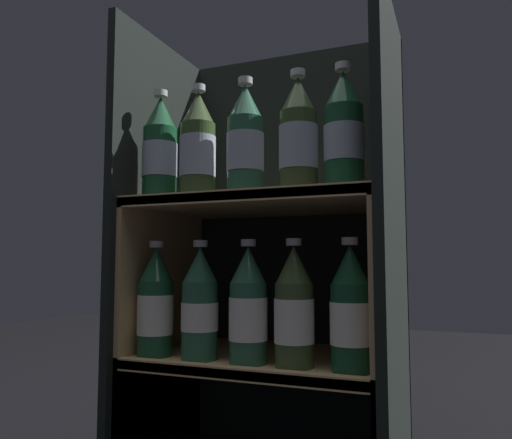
{
  "coord_description": "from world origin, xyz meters",
  "views": [
    {
      "loc": [
        0.4,
        -0.87,
        0.49
      ],
      "look_at": [
        0.0,
        0.13,
        0.58
      ],
      "focal_mm": 35.0,
      "sensor_mm": 36.0,
      "label": 1
    }
  ],
  "objects": [
    {
      "name": "fridge_side_left",
      "position": [
        -0.28,
        0.18,
        0.52
      ],
      "size": [
        0.02,
        0.4,
        1.05
      ],
      "primitive_type": "cube",
      "color": "black",
      "rests_on": "ground_plane"
    },
    {
      "name": "bottle_lower_front_1",
      "position": [
        -0.1,
        0.07,
        0.4
      ],
      "size": [
        0.08,
        0.08,
        0.25
      ],
      "color": "#285B42",
      "rests_on": "shelf_lower"
    },
    {
      "name": "bottle_upper_front_3",
      "position": [
        0.12,
        0.07,
        0.74
      ],
      "size": [
        0.08,
        0.08,
        0.25
      ],
      "color": "#384C28",
      "rests_on": "shelf_upper"
    },
    {
      "name": "bottle_lower_front_4",
      "position": [
        0.21,
        0.07,
        0.4
      ],
      "size": [
        0.08,
        0.08,
        0.25
      ],
      "color": "#144228",
      "rests_on": "shelf_lower"
    },
    {
      "name": "bottle_upper_front_0",
      "position": [
        -0.21,
        0.07,
        0.74
      ],
      "size": [
        0.08,
        0.08,
        0.25
      ],
      "color": "#194C2D",
      "rests_on": "shelf_upper"
    },
    {
      "name": "shelf_lower",
      "position": [
        0.0,
        0.17,
        0.23
      ],
      "size": [
        0.54,
        0.36,
        0.29
      ],
      "color": "tan",
      "rests_on": "ground_plane"
    },
    {
      "name": "bottle_upper_front_1",
      "position": [
        -0.11,
        0.07,
        0.74
      ],
      "size": [
        0.08,
        0.08,
        0.25
      ],
      "color": "#384C28",
      "rests_on": "shelf_upper"
    },
    {
      "name": "fridge_side_right",
      "position": [
        0.28,
        0.18,
        0.52
      ],
      "size": [
        0.02,
        0.4,
        1.05
      ],
      "primitive_type": "cube",
      "color": "black",
      "rests_on": "ground_plane"
    },
    {
      "name": "bottle_lower_front_3",
      "position": [
        0.1,
        0.07,
        0.4
      ],
      "size": [
        0.08,
        0.08,
        0.25
      ],
      "color": "#384C28",
      "rests_on": "shelf_lower"
    },
    {
      "name": "bottle_lower_front_0",
      "position": [
        -0.21,
        0.07,
        0.4
      ],
      "size": [
        0.08,
        0.08,
        0.25
      ],
      "color": "#194C2D",
      "rests_on": "shelf_lower"
    },
    {
      "name": "shelf_upper",
      "position": [
        0.0,
        0.17,
        0.44
      ],
      "size": [
        0.54,
        0.36,
        0.63
      ],
      "color": "tan",
      "rests_on": "ground_plane"
    },
    {
      "name": "bottle_upper_front_2",
      "position": [
        -0.0,
        0.07,
        0.74
      ],
      "size": [
        0.08,
        0.08,
        0.25
      ],
      "color": "#285B42",
      "rests_on": "shelf_upper"
    },
    {
      "name": "fridge_back_wall",
      "position": [
        0.0,
        0.37,
        0.52
      ],
      "size": [
        0.58,
        0.02,
        1.05
      ],
      "primitive_type": "cube",
      "color": "black",
      "rests_on": "ground_plane"
    },
    {
      "name": "bottle_lower_front_2",
      "position": [
        0.01,
        0.07,
        0.4
      ],
      "size": [
        0.08,
        0.08,
        0.25
      ],
      "color": "#285B42",
      "rests_on": "shelf_lower"
    },
    {
      "name": "bottle_upper_front_4",
      "position": [
        0.21,
        0.07,
        0.74
      ],
      "size": [
        0.08,
        0.08,
        0.25
      ],
      "color": "#194C2D",
      "rests_on": "shelf_upper"
    }
  ]
}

